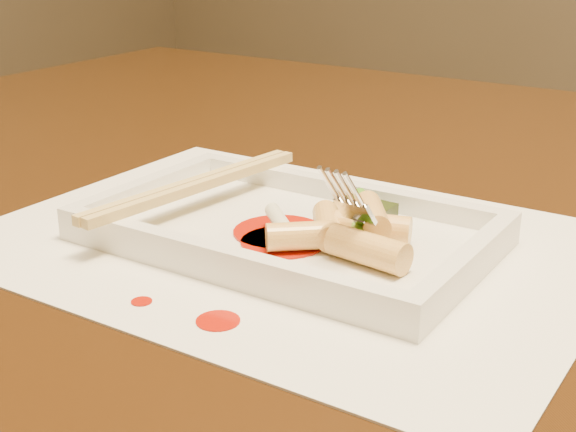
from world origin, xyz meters
The scene contains 22 objects.
table centered at (0.00, 0.00, 0.65)m, with size 1.40×0.90×0.75m.
placemat centered at (-0.04, -0.16, 0.75)m, with size 0.40×0.30×0.00m, color white.
sauce_splatter_a centered at (-0.01, -0.28, 0.75)m, with size 0.02×0.02×0.00m, color #B41505.
sauce_splatter_b centered at (-0.06, -0.28, 0.75)m, with size 0.01×0.01×0.00m, color #B41505.
plate_base centered at (-0.04, -0.16, 0.76)m, with size 0.26×0.16×0.01m, color white.
plate_rim_far centered at (-0.04, -0.09, 0.77)m, with size 0.26×0.01×0.01m, color white.
plate_rim_near centered at (-0.04, -0.24, 0.77)m, with size 0.26×0.01×0.01m, color white.
plate_rim_left centered at (-0.17, -0.16, 0.77)m, with size 0.01×0.14×0.01m, color white.
plate_rim_right centered at (0.08, -0.16, 0.77)m, with size 0.01×0.14×0.01m, color white.
veg_piece centered at (-0.01, -0.12, 0.77)m, with size 0.04×0.03×0.01m, color black.
scallion_white centered at (-0.04, -0.18, 0.77)m, with size 0.01×0.01×0.04m, color #EAEACC.
scallion_green centered at (0.00, -0.14, 0.77)m, with size 0.01×0.01×0.09m, color #3D8E16.
chopstick_a centered at (-0.13, -0.16, 0.78)m, with size 0.01×0.20×0.01m, color tan.
chopstick_b centered at (-0.12, -0.16, 0.78)m, with size 0.01×0.20×0.01m, color tan.
fork centered at (0.03, -0.14, 0.83)m, with size 0.09×0.10×0.14m, color silver, non-canonical shape.
sauce_blob_0 centered at (-0.03, -0.18, 0.76)m, with size 0.05×0.05×0.00m, color #B41505.
sauce_blob_1 centered at (-0.05, -0.17, 0.76)m, with size 0.06×0.06×0.00m, color #B41505.
rice_cake_0 centered at (-0.01, -0.16, 0.77)m, with size 0.02×0.02×0.05m, color #F1CB70.
rice_cake_1 centered at (0.01, -0.15, 0.77)m, with size 0.02×0.02×0.05m, color #F1CB70.
rice_cake_2 centered at (0.01, -0.15, 0.78)m, with size 0.02×0.02×0.05m, color #F1CB70.
rice_cake_3 centered at (0.03, -0.18, 0.77)m, with size 0.02×0.02×0.05m, color #F1CB70.
rice_cake_4 centered at (-0.02, -0.19, 0.77)m, with size 0.02×0.02×0.04m, color #F1CB70.
Camera 1 is at (0.22, -0.58, 0.95)m, focal length 50.00 mm.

